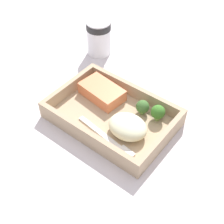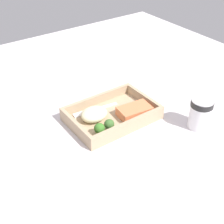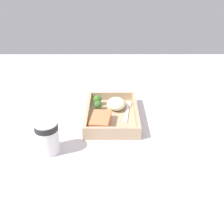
# 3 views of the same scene
# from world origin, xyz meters

# --- Properties ---
(ground_plane) EXTENTS (1.60, 1.60, 0.02)m
(ground_plane) POSITION_xyz_m (0.00, 0.00, -0.01)
(ground_plane) COLOR silver
(takeout_tray) EXTENTS (0.28, 0.19, 0.01)m
(takeout_tray) POSITION_xyz_m (0.00, 0.00, 0.01)
(takeout_tray) COLOR tan
(takeout_tray) RESTS_ON ground_plane
(tray_rim) EXTENTS (0.28, 0.19, 0.03)m
(tray_rim) POSITION_xyz_m (0.00, 0.00, 0.03)
(tray_rim) COLOR tan
(tray_rim) RESTS_ON takeout_tray
(salmon_fillet) EXTENTS (0.11, 0.08, 0.03)m
(salmon_fillet) POSITION_xyz_m (-0.06, 0.04, 0.03)
(salmon_fillet) COLOR #E67C4E
(salmon_fillet) RESTS_ON takeout_tray
(mashed_potatoes) EXTENTS (0.09, 0.07, 0.04)m
(mashed_potatoes) POSITION_xyz_m (0.06, -0.02, 0.03)
(mashed_potatoes) COLOR beige
(mashed_potatoes) RESTS_ON takeout_tray
(broccoli_floret_1) EXTENTS (0.03, 0.03, 0.04)m
(broccoli_floret_1) POSITION_xyz_m (0.09, 0.06, 0.03)
(broccoli_floret_1) COLOR #7CA255
(broccoli_floret_1) RESTS_ON takeout_tray
(broccoli_floret_2) EXTENTS (0.03, 0.03, 0.04)m
(broccoli_floret_2) POSITION_xyz_m (0.05, 0.05, 0.03)
(broccoli_floret_2) COLOR #749E50
(broccoli_floret_2) RESTS_ON takeout_tray
(fork) EXTENTS (0.16, 0.04, 0.00)m
(fork) POSITION_xyz_m (0.04, -0.06, 0.01)
(fork) COLOR silver
(fork) RESTS_ON takeout_tray
(paper_cup) EXTENTS (0.07, 0.07, 0.10)m
(paper_cup) POSITION_xyz_m (-0.20, 0.19, 0.06)
(paper_cup) COLOR white
(paper_cup) RESTS_ON ground_plane
(receipt_slip) EXTENTS (0.09, 0.15, 0.00)m
(receipt_slip) POSITION_xyz_m (-0.05, -0.25, 0.00)
(receipt_slip) COLOR white
(receipt_slip) RESTS_ON ground_plane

